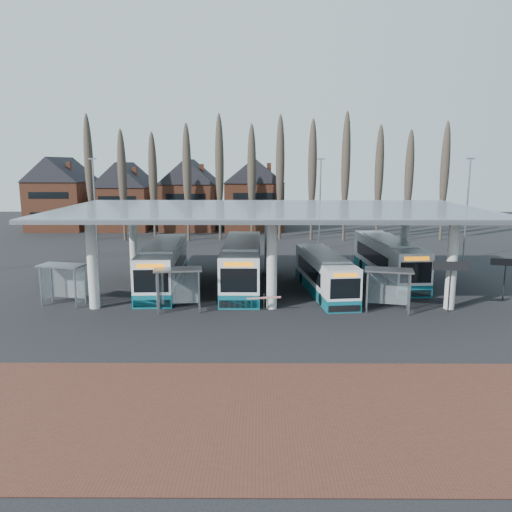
{
  "coord_description": "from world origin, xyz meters",
  "views": [
    {
      "loc": [
        -0.87,
        -30.08,
        9.73
      ],
      "look_at": [
        -1.08,
        7.0,
        2.76
      ],
      "focal_mm": 35.0,
      "sensor_mm": 36.0,
      "label": 1
    }
  ],
  "objects_px": {
    "bus_3": "(388,260)",
    "shelter_0": "(64,275)",
    "bus_2": "(324,274)",
    "bus_0": "(164,266)",
    "bus_1": "(242,265)",
    "shelter_1": "(178,280)",
    "shelter_2": "(388,280)"
  },
  "relations": [
    {
      "from": "bus_1",
      "to": "shelter_2",
      "type": "xyz_separation_m",
      "value": [
        9.87,
        -6.83,
        0.36
      ]
    },
    {
      "from": "bus_3",
      "to": "bus_1",
      "type": "bearing_deg",
      "value": -172.07
    },
    {
      "from": "bus_1",
      "to": "shelter_1",
      "type": "distance_m",
      "value": 7.9
    },
    {
      "from": "shelter_0",
      "to": "shelter_2",
      "type": "distance_m",
      "value": 22.09
    },
    {
      "from": "bus_2",
      "to": "shelter_2",
      "type": "bearing_deg",
      "value": -60.42
    },
    {
      "from": "shelter_1",
      "to": "shelter_2",
      "type": "height_order",
      "value": "shelter_1"
    },
    {
      "from": "bus_2",
      "to": "bus_3",
      "type": "relative_size",
      "value": 0.88
    },
    {
      "from": "bus_0",
      "to": "shelter_2",
      "type": "distance_m",
      "value": 17.43
    },
    {
      "from": "bus_0",
      "to": "shelter_1",
      "type": "bearing_deg",
      "value": -74.5
    },
    {
      "from": "shelter_1",
      "to": "bus_0",
      "type": "bearing_deg",
      "value": 101.29
    },
    {
      "from": "bus_3",
      "to": "shelter_0",
      "type": "relative_size",
      "value": 3.78
    },
    {
      "from": "bus_2",
      "to": "shelter_0",
      "type": "xyz_separation_m",
      "value": [
        -18.46,
        -3.34,
        0.65
      ]
    },
    {
      "from": "bus_1",
      "to": "shelter_1",
      "type": "height_order",
      "value": "bus_1"
    },
    {
      "from": "bus_2",
      "to": "shelter_0",
      "type": "bearing_deg",
      "value": -176.68
    },
    {
      "from": "bus_1",
      "to": "bus_3",
      "type": "height_order",
      "value": "bus_1"
    },
    {
      "from": "bus_0",
      "to": "shelter_1",
      "type": "height_order",
      "value": "bus_0"
    },
    {
      "from": "bus_3",
      "to": "shelter_2",
      "type": "xyz_separation_m",
      "value": [
        -2.38,
        -9.38,
        0.46
      ]
    },
    {
      "from": "shelter_0",
      "to": "shelter_1",
      "type": "xyz_separation_m",
      "value": [
        8.17,
        -1.46,
        0.03
      ]
    },
    {
      "from": "shelter_0",
      "to": "shelter_2",
      "type": "xyz_separation_m",
      "value": [
        22.04,
        -1.49,
        0.02
      ]
    },
    {
      "from": "bus_1",
      "to": "shelter_0",
      "type": "height_order",
      "value": "bus_1"
    },
    {
      "from": "bus_3",
      "to": "shelter_0",
      "type": "bearing_deg",
      "value": -165.96
    },
    {
      "from": "bus_3",
      "to": "shelter_2",
      "type": "distance_m",
      "value": 9.69
    },
    {
      "from": "bus_0",
      "to": "bus_2",
      "type": "xyz_separation_m",
      "value": [
        12.52,
        -1.82,
        -0.22
      ]
    },
    {
      "from": "bus_0",
      "to": "shelter_1",
      "type": "xyz_separation_m",
      "value": [
        2.23,
        -6.63,
        0.47
      ]
    },
    {
      "from": "bus_2",
      "to": "shelter_1",
      "type": "relative_size",
      "value": 3.35
    },
    {
      "from": "bus_1",
      "to": "shelter_0",
      "type": "xyz_separation_m",
      "value": [
        -12.17,
        -5.33,
        0.35
      ]
    },
    {
      "from": "bus_0",
      "to": "shelter_0",
      "type": "relative_size",
      "value": 3.8
    },
    {
      "from": "shelter_0",
      "to": "bus_0",
      "type": "bearing_deg",
      "value": 53.22
    },
    {
      "from": "bus_1",
      "to": "bus_3",
      "type": "distance_m",
      "value": 12.51
    },
    {
      "from": "bus_3",
      "to": "shelter_1",
      "type": "xyz_separation_m",
      "value": [
        -16.25,
        -9.35,
        0.48
      ]
    },
    {
      "from": "bus_1",
      "to": "bus_2",
      "type": "xyz_separation_m",
      "value": [
        6.28,
        -1.99,
        -0.3
      ]
    },
    {
      "from": "bus_1",
      "to": "shelter_2",
      "type": "relative_size",
      "value": 3.93
    }
  ]
}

